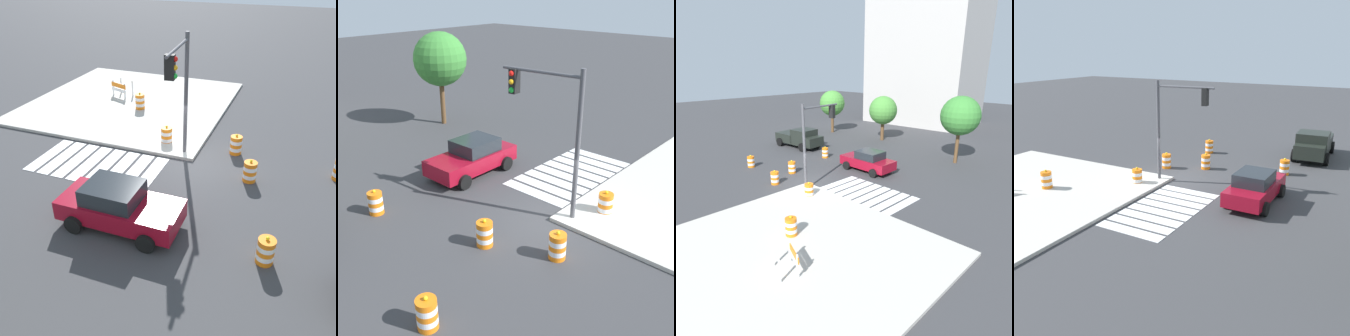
{
  "view_description": "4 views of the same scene",
  "coord_description": "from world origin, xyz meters",
  "views": [
    {
      "loc": [
        -4.24,
        14.33,
        8.45
      ],
      "look_at": [
        0.04,
        3.1,
        1.37
      ],
      "focal_mm": 39.39,
      "sensor_mm": 36.0,
      "label": 1
    },
    {
      "loc": [
        -10.84,
        -7.58,
        8.1
      ],
      "look_at": [
        0.96,
        3.07,
        0.92
      ],
      "focal_mm": 43.6,
      "sensor_mm": 36.0,
      "label": 2
    },
    {
      "loc": [
        15.77,
        -12.33,
        7.87
      ],
      "look_at": [
        1.8,
        1.81,
        1.21
      ],
      "focal_mm": 32.66,
      "sensor_mm": 36.0,
      "label": 3
    },
    {
      "loc": [
        18.35,
        10.98,
        7.37
      ],
      "look_at": [
        1.89,
        1.62,
        1.45
      ],
      "focal_mm": 41.75,
      "sensor_mm": 36.0,
      "label": 4
    }
  ],
  "objects": [
    {
      "name": "office_building_far",
      "position": [
        -7.88,
        27.87,
        12.38
      ],
      "size": [
        14.59,
        10.84,
        24.76
      ],
      "primitive_type": "cube",
      "rotation": [
        0.0,
        0.0,
        0.06
      ],
      "color": "#B2ADA8",
      "rests_on": "ground"
    },
    {
      "name": "construction_barricade",
      "position": [
        7.06,
        -6.54,
        0.72
      ],
      "size": [
        1.42,
        1.15,
        1.0
      ],
      "color": "silver",
      "rests_on": "sidewalk_corner"
    },
    {
      "name": "ground_plane",
      "position": [
        0.0,
        0.0,
        0.0
      ],
      "size": [
        120.0,
        120.0,
        0.0
      ],
      "primitive_type": "plane",
      "color": "#38383A"
    },
    {
      "name": "traffic_barrel_crosswalk_end",
      "position": [
        -6.3,
        -0.77,
        0.45
      ],
      "size": [
        0.56,
        0.56,
        1.02
      ],
      "color": "orange",
      "rests_on": "ground"
    },
    {
      "name": "traffic_barrel_near_corner",
      "position": [
        -2.74,
        0.71,
        0.45
      ],
      "size": [
        0.56,
        0.56,
        1.02
      ],
      "color": "orange",
      "rests_on": "ground"
    },
    {
      "name": "traffic_barrel_median_near",
      "position": [
        1.79,
        -1.29,
        0.45
      ],
      "size": [
        0.56,
        0.56,
        1.02
      ],
      "color": "orange",
      "rests_on": "ground"
    },
    {
      "name": "sports_car",
      "position": [
        1.05,
        5.25,
        0.81
      ],
      "size": [
        4.31,
        2.16,
        1.63
      ],
      "color": "maroon",
      "rests_on": "ground"
    },
    {
      "name": "pickup_truck",
      "position": [
        -8.53,
        6.02,
        0.97
      ],
      "size": [
        5.27,
        2.62,
        1.92
      ],
      "color": "black",
      "rests_on": "ground"
    },
    {
      "name": "traffic_barrel_far_curb",
      "position": [
        -1.68,
        -1.53,
        0.45
      ],
      "size": [
        0.56,
        0.56,
        1.02
      ],
      "color": "orange",
      "rests_on": "ground"
    },
    {
      "name": "traffic_barrel_median_far",
      "position": [
        -4.03,
        5.31,
        0.45
      ],
      "size": [
        0.56,
        0.56,
        1.02
      ],
      "color": "orange",
      "rests_on": "ground"
    },
    {
      "name": "street_tree_streetside_far",
      "position": [
        5.01,
        12.07,
        3.99
      ],
      "size": [
        3.2,
        3.2,
        5.61
      ],
      "color": "brown",
      "rests_on": "ground"
    },
    {
      "name": "traffic_barrel_on_sidewalk",
      "position": [
        4.91,
        -4.92,
        0.6
      ],
      "size": [
        0.56,
        0.56,
        1.02
      ],
      "color": "orange",
      "rests_on": "sidewalk_corner"
    },
    {
      "name": "traffic_light_pole",
      "position": [
        0.48,
        0.53,
        3.91
      ],
      "size": [
        0.63,
        3.28,
        5.5
      ],
      "color": "#4C4C51",
      "rests_on": "sidewalk_corner"
    },
    {
      "name": "street_tree_streetside_near",
      "position": [
        -11.68,
        13.43,
        3.53
      ],
      "size": [
        3.02,
        3.02,
        5.07
      ],
      "color": "brown",
      "rests_on": "ground"
    },
    {
      "name": "sidewalk_corner",
      "position": [
        6.0,
        -6.0,
        0.07
      ],
      "size": [
        12.0,
        12.0,
        0.15
      ],
      "primitive_type": "cube",
      "color": "#BCB7AD",
      "rests_on": "ground"
    },
    {
      "name": "street_tree_streetside_mid",
      "position": [
        -4.65,
        14.39,
        3.27
      ],
      "size": [
        3.04,
        3.04,
        4.81
      ],
      "color": "brown",
      "rests_on": "ground"
    },
    {
      "name": "crosswalk_stripes",
      "position": [
        4.0,
        1.8,
        0.01
      ],
      "size": [
        5.85,
        3.2,
        0.02
      ],
      "color": "silver",
      "rests_on": "ground"
    }
  ]
}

